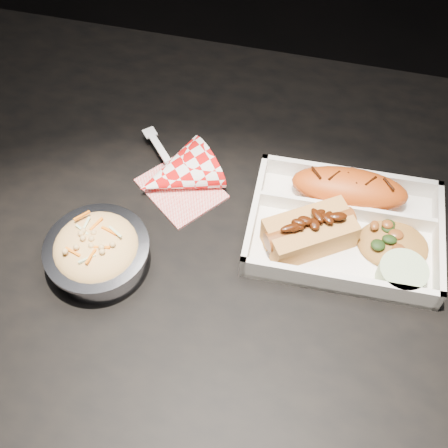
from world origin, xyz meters
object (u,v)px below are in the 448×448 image
at_px(hotdog, 310,231).
at_px(napkin_fork, 176,175).
at_px(dining_table, 243,276).
at_px(foil_coleslaw_cup, 97,251).
at_px(fried_pastry, 349,188).
at_px(food_tray, 343,230).

xyz_separation_m(hotdog, napkin_fork, (-0.20, 0.06, -0.02)).
relative_size(dining_table, foil_coleslaw_cup, 9.03).
xyz_separation_m(dining_table, napkin_fork, (-0.12, 0.08, 0.11)).
relative_size(hotdog, napkin_fork, 0.80).
height_order(fried_pastry, hotdog, hotdog).
height_order(foil_coleslaw_cup, napkin_fork, foil_coleslaw_cup).
bearing_deg(foil_coleslaw_cup, napkin_fork, 69.74).
bearing_deg(hotdog, food_tray, -0.93).
xyz_separation_m(food_tray, foil_coleslaw_cup, (-0.30, -0.12, 0.02)).
height_order(food_tray, foil_coleslaw_cup, foil_coleslaw_cup).
bearing_deg(napkin_fork, hotdog, 31.08).
distance_m(dining_table, food_tray, 0.17).
bearing_deg(foil_coleslaw_cup, hotdog, 19.86).
xyz_separation_m(dining_table, hotdog, (0.08, 0.02, 0.12)).
relative_size(fried_pastry, napkin_fork, 1.00).
bearing_deg(hotdog, foil_coleslaw_cup, 166.07).
height_order(dining_table, food_tray, food_tray).
xyz_separation_m(hotdog, foil_coleslaw_cup, (-0.26, -0.09, -0.00)).
height_order(fried_pastry, napkin_fork, napkin_fork).
relative_size(dining_table, hotdog, 9.46).
relative_size(food_tray, hotdog, 2.02).
distance_m(food_tray, foil_coleslaw_cup, 0.32).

